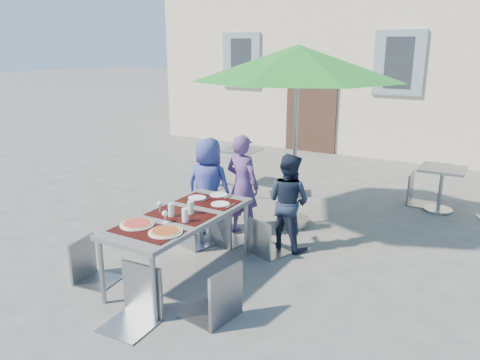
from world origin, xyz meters
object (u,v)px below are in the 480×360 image
Objects in this scene: pizza_near_left at (137,224)px; chair_4 at (217,260)px; chair_1 at (224,202)px; dining_table at (181,219)px; child_0 at (209,186)px; chair_2 at (266,216)px; cafe_table_0 at (241,161)px; bg_chair_l_0 at (207,161)px; cafe_table_1 at (441,182)px; bg_chair_r_0 at (278,162)px; chair_0 at (190,205)px; patio_umbrella at (298,64)px; chair_5 at (133,262)px; child_2 at (288,202)px; chair_3 at (88,236)px; pizza_near_right at (165,232)px; child_1 at (242,185)px; bg_chair_l_1 at (419,170)px.

chair_4 is at bearing -1.57° from pizza_near_left.
dining_table is at bearing -84.75° from chair_1.
child_0 reaches higher than chair_2.
cafe_table_0 is 0.67m from bg_chair_l_0.
bg_chair_r_0 is at bearing -167.48° from cafe_table_1.
child_0 is at bearing 165.10° from chair_2.
chair_1 reaches higher than cafe_table_1.
chair_1 is (0.33, 0.28, 0.03)m from chair_0.
patio_umbrella reaches higher than chair_0.
pizza_near_left is 1.01m from chair_4.
chair_4 is at bearing -32.08° from dining_table.
bg_chair_r_0 reaches higher than bg_chair_l_0.
dining_table is at bearing 68.88° from pizza_near_left.
cafe_table_1 is at bearing 67.57° from chair_5.
bg_chair_l_0 is at bearing -167.99° from cafe_table_1.
patio_umbrella is 3.08m from cafe_table_1.
chair_0 reaches higher than chair_2.
chair_2 is at bearing 79.66° from child_2.
chair_3 is (-0.40, -1.34, -0.03)m from chair_0.
pizza_near_left is 0.39m from pizza_near_right.
patio_umbrella is (0.47, 0.67, 1.61)m from child_1.
chair_5 is at bearing -107.74° from bg_chair_l_1.
child_2 reaches higher than bg_chair_l_1.
chair_1 reaches higher than chair_2.
child_1 reaches higher than chair_1.
bg_chair_r_0 is at bearing 89.91° from chair_0.
chair_1 is at bearing 120.47° from chair_4.
child_1 is 0.48× the size of patio_umbrella.
bg_chair_r_0 is at bearing 108.01° from chair_4.
child_1 is 1.81m from patio_umbrella.
chair_2 reaches higher than bg_chair_l_0.
bg_chair_l_1 reaches higher than cafe_table_1.
child_0 reaches higher than pizza_near_right.
child_2 reaches higher than chair_0.
cafe_table_1 is at bearing 12.01° from bg_chair_l_0.
dining_table is 1.79× the size of chair_5.
child_2 is at bearing 22.71° from chair_1.
bg_chair_l_0 is (-2.43, 1.68, -0.12)m from child_2.
pizza_near_right is at bearing -114.10° from cafe_table_1.
chair_1 is 1.44× the size of cafe_table_0.
pizza_near_right is at bearing -63.37° from chair_0.
chair_4 is 0.77m from chair_5.
chair_3 is at bearing -119.21° from bg_chair_l_1.
chair_0 is at bearing -59.85° from bg_chair_l_0.
chair_3 is 5.37m from cafe_table_1.
pizza_near_left is 1.54m from chair_1.
chair_4 is 1.21× the size of bg_chair_l_0.
cafe_table_0 is (-2.13, 4.06, -0.16)m from chair_4.
chair_2 is 1.30× the size of cafe_table_0.
cafe_table_0 is 3.49m from cafe_table_1.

